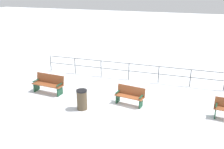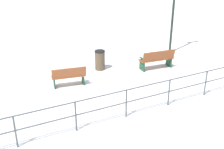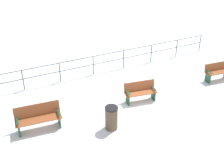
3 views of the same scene
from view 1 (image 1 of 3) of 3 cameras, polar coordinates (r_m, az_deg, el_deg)
ground_plane at (r=12.50m, az=3.75°, el=-6.70°), size 80.00×80.00×0.00m
bench_nearest at (r=14.04m, az=-13.81°, el=-1.94°), size 0.73×1.74×0.97m
bench_second at (r=12.37m, az=3.96°, el=-4.63°), size 0.71×1.47×0.88m
waterfront_railing at (r=15.20m, az=6.97°, el=0.94°), size 0.05×12.44×1.03m
trash_bin at (r=11.97m, az=-6.64°, el=-5.52°), size 0.50×0.50×0.95m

